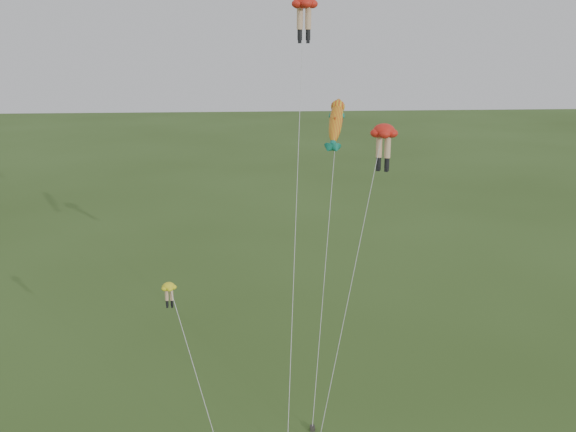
{
  "coord_description": "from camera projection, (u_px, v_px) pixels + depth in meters",
  "views": [
    {
      "loc": [
        -2.19,
        -30.56,
        20.93
      ],
      "look_at": [
        0.34,
        6.0,
        10.5
      ],
      "focal_mm": 40.0,
      "sensor_mm": 36.0,
      "label": 1
    }
  ],
  "objects": [
    {
      "name": "legs_kite_red_high",
      "position": [
        304.0,
        10.0,
        38.0
      ],
      "size": [
        2.83,
        12.5,
        23.19
      ],
      "rotation": [
        0.0,
        0.0,
        -0.13
      ],
      "color": "red",
      "rests_on": "ground"
    },
    {
      "name": "ground",
      "position": [
        289.0,
        430.0,
        35.2
      ],
      "size": [
        300.0,
        300.0,
        0.0
      ],
      "primitive_type": "plane",
      "color": "#324C1B",
      "rests_on": "ground"
    },
    {
      "name": "fish_kite",
      "position": [
        336.0,
        122.0,
        38.59
      ],
      "size": [
        3.08,
        9.8,
        17.39
      ],
      "rotation": [
        0.74,
        0.0,
        -0.26
      ],
      "color": "gold",
      "rests_on": "ground"
    },
    {
      "name": "legs_kite_yellow",
      "position": [
        173.0,
        300.0,
        32.85
      ],
      "size": [
        3.02,
        3.25,
        8.68
      ],
      "rotation": [
        0.0,
        0.0,
        0.03
      ],
      "color": "yellow",
      "rests_on": "ground"
    },
    {
      "name": "legs_kite_red_mid",
      "position": [
        383.0,
        137.0,
        37.14
      ],
      "size": [
        5.79,
        9.23,
        15.95
      ],
      "rotation": [
        0.0,
        0.0,
        -0.45
      ],
      "color": "red",
      "rests_on": "ground"
    }
  ]
}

